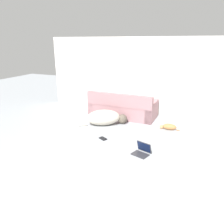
{
  "coord_description": "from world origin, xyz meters",
  "views": [
    {
      "loc": [
        1.68,
        -2.44,
        2.27
      ],
      "look_at": [
        -0.23,
        2.04,
        0.68
      ],
      "focal_mm": 35.0,
      "sensor_mm": 36.0,
      "label": 1
    }
  ],
  "objects_px": {
    "couch": "(123,108)",
    "dog": "(105,118)",
    "cat": "(169,127)",
    "laptop_open": "(142,150)",
    "book_black": "(103,139)"
  },
  "relations": [
    {
      "from": "couch",
      "to": "dog",
      "type": "xyz_separation_m",
      "value": [
        -0.2,
        -0.88,
        -0.05
      ]
    },
    {
      "from": "cat",
      "to": "laptop_open",
      "type": "bearing_deg",
      "value": 74.95
    },
    {
      "from": "cat",
      "to": "book_black",
      "type": "height_order",
      "value": "cat"
    },
    {
      "from": "cat",
      "to": "book_black",
      "type": "distance_m",
      "value": 1.85
    },
    {
      "from": "laptop_open",
      "to": "dog",
      "type": "bearing_deg",
      "value": 157.45
    },
    {
      "from": "dog",
      "to": "laptop_open",
      "type": "height_order",
      "value": "dog"
    },
    {
      "from": "couch",
      "to": "dog",
      "type": "relative_size",
      "value": 1.62
    },
    {
      "from": "dog",
      "to": "cat",
      "type": "xyz_separation_m",
      "value": [
        1.73,
        0.34,
        -0.13
      ]
    },
    {
      "from": "cat",
      "to": "book_black",
      "type": "relative_size",
      "value": 2.35
    },
    {
      "from": "laptop_open",
      "to": "cat",
      "type": "bearing_deg",
      "value": 96.93
    },
    {
      "from": "dog",
      "to": "cat",
      "type": "distance_m",
      "value": 1.77
    },
    {
      "from": "dog",
      "to": "cat",
      "type": "relative_size",
      "value": 2.37
    },
    {
      "from": "couch",
      "to": "laptop_open",
      "type": "height_order",
      "value": "couch"
    },
    {
      "from": "couch",
      "to": "cat",
      "type": "xyz_separation_m",
      "value": [
        1.53,
        -0.54,
        -0.18
      ]
    },
    {
      "from": "couch",
      "to": "book_black",
      "type": "xyz_separation_m",
      "value": [
        0.16,
        -1.78,
        -0.25
      ]
    }
  ]
}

